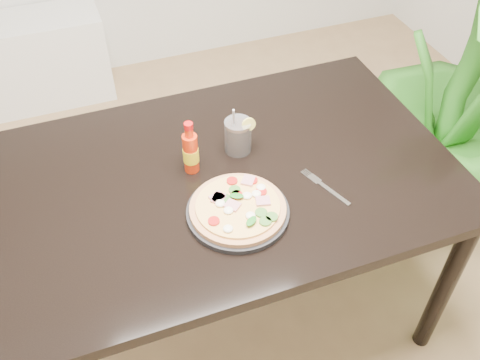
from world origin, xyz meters
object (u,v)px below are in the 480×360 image
object	(u,v)px
plate	(238,212)
hot_sauce_bottle	(191,152)
cola_cup	(238,137)
dining_table	(227,192)
houseplant	(465,83)
pizza	(238,207)
fork	(324,186)

from	to	relation	value
plate	hot_sauce_bottle	distance (m)	0.24
plate	cola_cup	bearing A→B (deg)	69.65
dining_table	hot_sauce_bottle	size ratio (longest dim) A/B	7.80
hot_sauce_bottle	houseplant	world-z (taller)	houseplant
dining_table	plate	xyz separation A→B (m)	(-0.03, -0.17, 0.09)
pizza	houseplant	world-z (taller)	houseplant
dining_table	cola_cup	world-z (taller)	cola_cup
dining_table	houseplant	world-z (taller)	houseplant
pizza	houseplant	bearing A→B (deg)	19.76
plate	hot_sauce_bottle	bearing A→B (deg)	107.10
dining_table	houseplant	distance (m)	1.09
dining_table	cola_cup	distance (m)	0.18
pizza	hot_sauce_bottle	distance (m)	0.24
hot_sauce_bottle	houseplant	distance (m)	1.18
fork	houseplant	world-z (taller)	houseplant
plate	cola_cup	distance (m)	0.28
dining_table	hot_sauce_bottle	world-z (taller)	hot_sauce_bottle
dining_table	fork	world-z (taller)	fork
dining_table	pizza	world-z (taller)	pizza
cola_cup	fork	xyz separation A→B (m)	(0.18, -0.25, -0.05)
fork	plate	bearing A→B (deg)	162.40
cola_cup	fork	distance (m)	0.31
pizza	cola_cup	world-z (taller)	cola_cup
plate	houseplant	size ratio (longest dim) A/B	0.21
plate	houseplant	world-z (taller)	houseplant
fork	houseplant	size ratio (longest dim) A/B	0.13
pizza	cola_cup	xyz separation A→B (m)	(0.09, 0.26, 0.03)
pizza	fork	bearing A→B (deg)	2.38
plate	dining_table	bearing A→B (deg)	81.58
hot_sauce_bottle	pizza	bearing A→B (deg)	-72.45
dining_table	pizza	bearing A→B (deg)	-97.91
hot_sauce_bottle	houseplant	xyz separation A→B (m)	(1.16, 0.17, -0.14)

